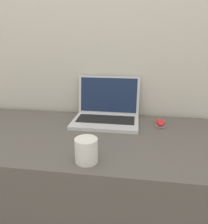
# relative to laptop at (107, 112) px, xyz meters

# --- Properties ---
(wall_back) EXTENTS (7.00, 0.04, 2.50)m
(wall_back) POSITION_rel_laptop_xyz_m (-0.09, 0.16, 0.44)
(wall_back) COLOR silver
(wall_back) RESTS_ON ground_plane
(desk) EXTENTS (1.46, 0.69, 0.76)m
(desk) POSITION_rel_laptop_xyz_m (-0.09, -0.22, -0.43)
(desk) COLOR #5B5651
(desk) RESTS_ON ground_plane
(laptop) EXTENTS (0.39, 0.30, 0.26)m
(laptop) POSITION_rel_laptop_xyz_m (0.00, 0.00, 0.00)
(laptop) COLOR silver
(laptop) RESTS_ON desk
(drink_cup) EXTENTS (0.09, 0.09, 0.10)m
(drink_cup) POSITION_rel_laptop_xyz_m (-0.02, -0.48, -0.00)
(drink_cup) COLOR white
(drink_cup) RESTS_ON desk
(computer_mouse) EXTENTS (0.06, 0.10, 0.04)m
(computer_mouse) POSITION_rel_laptop_xyz_m (0.32, -0.03, -0.04)
(computer_mouse) COLOR #B2B2B7
(computer_mouse) RESTS_ON desk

